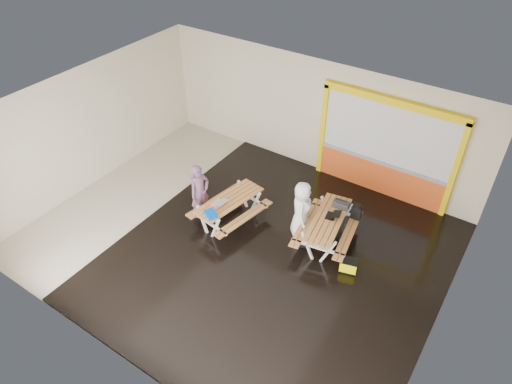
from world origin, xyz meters
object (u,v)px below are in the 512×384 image
Objects in this scene: person_right at (301,209)px; person_left at (200,193)px; picnic_table_right at (328,224)px; blue_pouch at (211,214)px; laptop_left at (219,203)px; fluke_bag at (348,266)px; dark_case at (307,241)px; backpack at (357,211)px; picnic_table_left at (229,205)px; laptop_right at (333,215)px; toolbox at (341,204)px.

person_left is at bearing 83.33° from person_right.
blue_pouch is (-2.48, -1.51, 0.22)m from picnic_table_right.
laptop_left is at bearing -157.90° from picnic_table_right.
fluke_bag is at bearing 14.34° from blue_pouch.
person_right is 3.70× the size of dark_case.
dark_case is 0.91× the size of fluke_bag.
dark_case is (-0.79, -1.09, -0.59)m from backpack.
laptop_right reaches higher than picnic_table_left.
person_left is 4.03× the size of laptop_right.
person_right reaches higher than laptop_left.
toolbox reaches higher than fluke_bag.
backpack is (1.15, 0.81, -0.10)m from person_right.
picnic_table_left is 0.99× the size of picnic_table_right.
person_left is 4.88× the size of blue_pouch.
picnic_table_right is 0.27m from laptop_right.
blue_pouch reaches higher than picnic_table_right.
person_right is at bearing 20.14° from picnic_table_left.
dark_case is 1.29m from fluke_bag.
backpack is (3.01, 1.75, -0.10)m from laptop_left.
picnic_table_left is 1.35× the size of person_right.
dark_case is at bearing -153.95° from person_right.
person_right is (1.77, 0.65, 0.23)m from picnic_table_left.
person_left is 2.71m from person_right.
person_left is at bearing -161.79° from laptop_right.
backpack reaches higher than laptop_right.
person_left reaches higher than person_right.
person_right reaches higher than fluke_bag.
picnic_table_right is 2.91m from blue_pouch.
picnic_table_right is 1.31× the size of person_left.
picnic_table_left is at bearing -170.11° from dark_case.
person_left reaches higher than dark_case.
fluke_bag is at bearing -11.80° from dark_case.
blue_pouch is (-1.78, -1.41, -0.00)m from person_right.
blue_pouch is (0.09, -0.47, -0.00)m from laptop_left.
fluke_bag is (3.39, 0.11, -0.37)m from picnic_table_left.
dark_case is (-0.42, -0.95, -0.75)m from toolbox.
laptop_right is (2.63, 1.16, 0.01)m from laptop_left.
fluke_bag is (0.85, -0.76, -0.61)m from laptop_right.
blue_pouch is at bearing -140.82° from toolbox.
toolbox is at bearing 31.46° from laptop_left.
toolbox is 0.43m from backpack.
person_left reaches higher than fluke_bag.
person_right is 3.68× the size of backpack.
person_right reaches higher than laptop_right.
person_left is 3.86× the size of backpack.
fluke_bag is (4.18, 0.33, -0.59)m from person_left.
picnic_table_left is 2.59m from picnic_table_right.
picnic_table_right is at bearing -62.05° from person_left.
person_right is at bearing -144.82° from backpack.
laptop_right is at bearing -123.31° from backpack.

